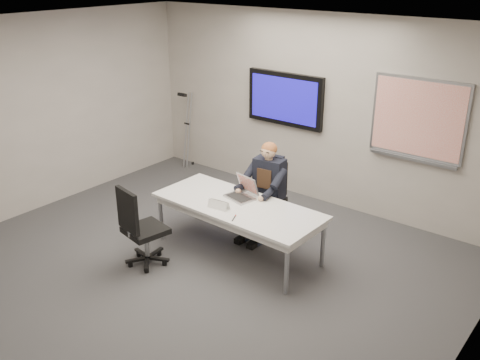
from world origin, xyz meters
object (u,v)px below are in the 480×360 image
Objects in this scene: office_chair_near at (143,241)px; office_chair_far at (270,210)px; laptop at (243,192)px; conference_table at (238,210)px; seated_person at (262,201)px.

office_chair_far is at bearing -100.40° from office_chair_near.
office_chair_near is 2.46× the size of laptop.
laptop is (0.61, 1.17, 0.41)m from office_chair_near.
office_chair_far is at bearing 94.29° from conference_table.
office_chair_far is 0.69m from laptop.
office_chair_far is at bearing 87.20° from seated_person.
seated_person is (0.02, -0.23, 0.23)m from office_chair_far.
conference_table is at bearing -115.79° from office_chair_near.
conference_table is at bearing -53.07° from laptop.
seated_person is (-0.02, 0.53, -0.07)m from conference_table.
conference_table is 5.21× the size of laptop.
conference_table is at bearing -109.29° from office_chair_far.
seated_person reaches higher than office_chair_far.
office_chair_near is 0.80× the size of seated_person.
seated_person reaches higher than laptop.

